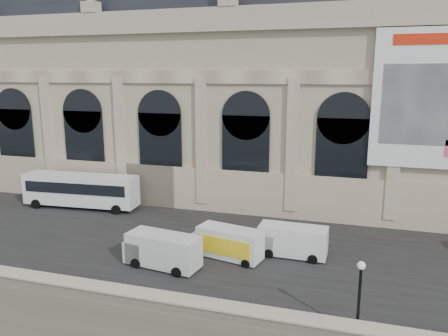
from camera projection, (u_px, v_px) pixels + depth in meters
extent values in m
cube|color=gray|center=(227.00, 203.00, 63.08)|extent=(160.00, 70.00, 6.00)
cube|color=#2D2D2D|center=(166.00, 233.00, 42.79)|extent=(160.00, 24.00, 0.06)
cube|color=gray|center=(86.00, 292.00, 30.14)|extent=(160.00, 1.20, 1.10)
cube|color=beige|center=(85.00, 284.00, 30.01)|extent=(160.00, 1.40, 0.12)
cube|color=#B8AC8E|center=(175.00, 107.00, 58.07)|extent=(68.00, 18.00, 22.00)
cube|color=beige|center=(146.00, 185.00, 51.31)|extent=(68.60, 0.40, 5.00)
cube|color=beige|center=(139.00, 22.00, 47.30)|extent=(69.00, 0.80, 2.40)
cube|color=beige|center=(142.00, 77.00, 48.67)|extent=(68.00, 0.30, 1.40)
cube|color=black|center=(17.00, 145.00, 55.52)|extent=(5.20, 0.25, 9.00)
cylinder|color=black|center=(13.00, 109.00, 54.57)|extent=(5.20, 0.25, 5.20)
cube|color=beige|center=(49.00, 135.00, 53.72)|extent=(1.20, 0.50, 14.00)
cube|color=black|center=(85.00, 148.00, 52.69)|extent=(5.20, 0.25, 9.00)
cylinder|color=black|center=(82.00, 111.00, 51.74)|extent=(5.20, 0.25, 5.20)
cube|color=beige|center=(121.00, 138.00, 50.90)|extent=(1.20, 0.50, 14.00)
cube|color=black|center=(161.00, 153.00, 49.87)|extent=(5.20, 0.25, 9.00)
cylinder|color=black|center=(159.00, 113.00, 48.92)|extent=(5.20, 0.25, 5.20)
cube|color=beige|center=(201.00, 142.00, 48.08)|extent=(1.20, 0.50, 14.00)
cube|color=black|center=(245.00, 157.00, 47.05)|extent=(5.20, 0.25, 9.00)
cylinder|color=black|center=(246.00, 116.00, 46.10)|extent=(5.20, 0.25, 5.20)
cube|color=beige|center=(292.00, 146.00, 45.25)|extent=(1.20, 0.50, 14.00)
cube|color=black|center=(341.00, 163.00, 44.22)|extent=(5.20, 0.25, 9.00)
cylinder|color=black|center=(344.00, 118.00, 43.27)|extent=(5.20, 0.25, 5.20)
cube|color=beige|center=(395.00, 151.00, 42.43)|extent=(1.20, 0.50, 14.00)
cube|color=white|center=(422.00, 99.00, 40.62)|extent=(9.00, 0.35, 13.00)
cube|color=red|center=(429.00, 39.00, 39.29)|extent=(6.00, 0.06, 1.00)
cube|color=gray|center=(416.00, 105.00, 40.68)|extent=(6.20, 0.06, 7.50)
cube|color=white|center=(81.00, 189.00, 50.41)|extent=(13.60, 3.77, 3.47)
cube|color=black|center=(29.00, 184.00, 51.78)|extent=(0.27, 2.57, 1.34)
cube|color=black|center=(74.00, 189.00, 48.95)|extent=(12.29, 0.97, 1.23)
cube|color=black|center=(87.00, 183.00, 51.69)|extent=(12.29, 0.97, 1.23)
cylinder|color=black|center=(36.00, 204.00, 50.51)|extent=(1.14, 0.42, 1.12)
cylinder|color=black|center=(51.00, 198.00, 53.18)|extent=(1.14, 0.42, 1.12)
cylinder|color=black|center=(116.00, 210.00, 48.36)|extent=(1.14, 0.42, 1.12)
cylinder|color=black|center=(127.00, 203.00, 51.03)|extent=(1.14, 0.42, 1.12)
cube|color=silver|center=(163.00, 250.00, 35.02)|extent=(6.24, 3.16, 2.54)
cube|color=silver|center=(139.00, 249.00, 36.09)|extent=(1.99, 2.54, 1.77)
cube|color=black|center=(133.00, 241.00, 36.22)|extent=(0.35, 1.98, 0.88)
cylinder|color=black|center=(136.00, 263.00, 35.01)|extent=(0.87, 0.40, 0.84)
cylinder|color=black|center=(152.00, 253.00, 37.07)|extent=(0.87, 0.40, 0.84)
cylinder|color=black|center=(177.00, 272.00, 33.43)|extent=(0.87, 0.40, 0.84)
cylinder|color=black|center=(192.00, 261.00, 35.48)|extent=(0.87, 0.40, 0.84)
cube|color=white|center=(293.00, 240.00, 37.18)|extent=(5.80, 2.38, 2.45)
cube|color=white|center=(266.00, 241.00, 37.96)|extent=(1.66, 2.27, 1.70)
cube|color=black|center=(260.00, 234.00, 38.02)|extent=(0.11, 1.92, 0.85)
cylinder|color=black|center=(269.00, 254.00, 36.92)|extent=(0.81, 0.29, 0.81)
cylinder|color=black|center=(274.00, 244.00, 39.00)|extent=(0.81, 0.29, 0.81)
cylinder|color=black|center=(313.00, 259.00, 35.80)|extent=(0.81, 0.29, 0.81)
cylinder|color=black|center=(316.00, 249.00, 37.87)|extent=(0.81, 0.29, 0.81)
cube|color=white|center=(230.00, 243.00, 36.70)|extent=(5.83, 3.23, 2.48)
cube|color=yellow|center=(224.00, 247.00, 35.77)|extent=(4.67, 1.07, 1.47)
cube|color=red|center=(224.00, 247.00, 35.77)|extent=(2.70, 0.62, 0.55)
cube|color=white|center=(199.00, 242.00, 38.30)|extent=(1.86, 2.28, 1.38)
cylinder|color=black|center=(197.00, 253.00, 37.24)|extent=(0.77, 0.41, 0.73)
cylinder|color=black|center=(210.00, 244.00, 39.04)|extent=(0.77, 0.41, 0.73)
cylinder|color=black|center=(246.00, 264.00, 35.06)|extent=(0.77, 0.41, 0.73)
cylinder|color=black|center=(257.00, 255.00, 36.87)|extent=(0.77, 0.41, 0.73)
cylinder|color=black|center=(357.00, 332.00, 26.09)|extent=(0.48, 0.48, 0.44)
cylinder|color=black|center=(359.00, 302.00, 25.68)|extent=(0.17, 0.17, 4.37)
sphere|color=beige|center=(361.00, 265.00, 25.19)|extent=(0.48, 0.48, 0.48)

